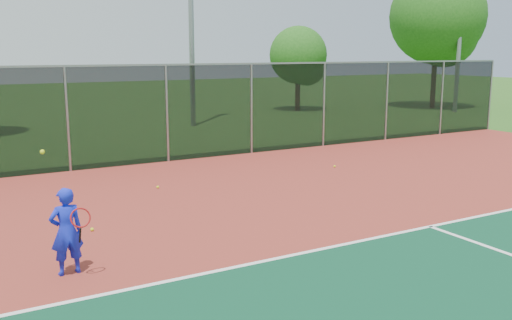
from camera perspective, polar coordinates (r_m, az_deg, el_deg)
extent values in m
plane|color=#265518|center=(8.57, 22.44, -13.63)|extent=(120.00, 120.00, 0.00)
cube|color=maroon|center=(9.80, 13.11, -9.88)|extent=(30.00, 20.00, 0.02)
cube|color=white|center=(11.81, 17.00, -6.37)|extent=(22.00, 0.10, 0.00)
cube|color=black|center=(17.93, -8.89, 4.60)|extent=(30.00, 0.04, 3.00)
cube|color=gray|center=(17.83, -9.03, 9.40)|extent=(30.00, 0.06, 0.06)
imported|color=#1725D9|center=(9.29, -18.44, -6.78)|extent=(0.52, 0.36, 1.38)
cylinder|color=black|center=(9.08, -17.19, -7.20)|extent=(0.03, 0.15, 0.27)
torus|color=#A51414|center=(8.90, -17.15, -5.54)|extent=(0.30, 0.13, 0.29)
sphere|color=#D1E31A|center=(9.06, -20.59, 0.77)|extent=(0.07, 0.07, 0.07)
sphere|color=#D1E31A|center=(17.11, 7.86, -0.63)|extent=(0.07, 0.07, 0.07)
sphere|color=#D1E31A|center=(14.61, -9.80, -2.68)|extent=(0.07, 0.07, 0.07)
sphere|color=#D1E31A|center=(11.49, -16.08, -6.69)|extent=(0.07, 0.07, 0.07)
cylinder|color=#342413|center=(33.50, 4.18, 6.55)|extent=(0.30, 0.30, 1.86)
sphere|color=#1D5216|center=(33.40, 4.23, 10.44)|extent=(3.31, 3.31, 3.31)
sphere|color=#1D5216|center=(33.39, 5.09, 9.36)|extent=(2.27, 2.27, 2.27)
cylinder|color=#342413|center=(36.38, 17.33, 7.45)|extent=(0.30, 0.30, 3.16)
sphere|color=#1D5216|center=(36.39, 17.68, 13.52)|extent=(5.61, 5.61, 5.61)
sphere|color=#1D5216|center=(36.44, 18.37, 11.82)|extent=(3.86, 3.86, 3.86)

